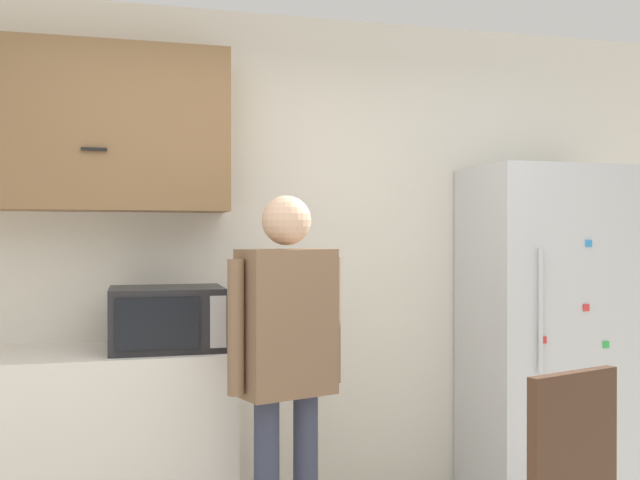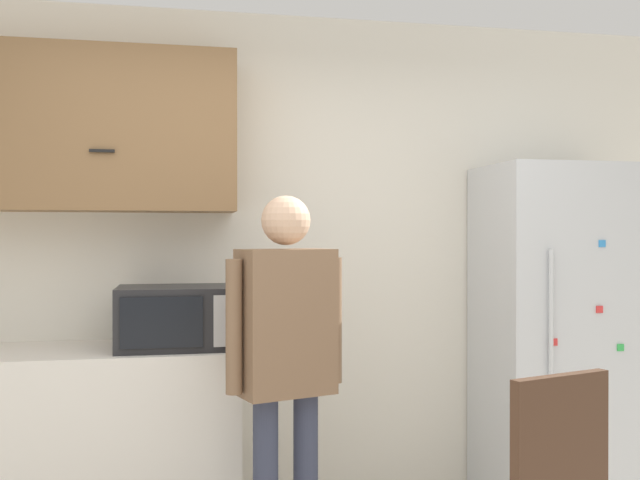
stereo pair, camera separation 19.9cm
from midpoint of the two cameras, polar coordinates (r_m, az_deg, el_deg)
The scene contains 6 objects.
back_wall at distance 4.00m, azimuth -3.10°, elevation -1.29°, with size 6.00×0.06×2.70m.
counter at distance 3.81m, azimuth -20.97°, elevation -15.04°, with size 2.02×0.62×0.91m.
upper_cabinets at distance 3.85m, azimuth -20.65°, elevation 8.34°, with size 2.02×0.35×0.83m.
microwave at distance 3.59m, azimuth -10.14°, elevation -6.10°, with size 0.54×0.43×0.30m.
person at distance 3.15m, azimuth -0.93°, elevation -8.25°, with size 0.53×0.33×1.64m.
refrigerator at distance 4.24m, azimuth 19.72°, elevation -6.98°, with size 0.80×0.65×1.85m.
Camera 2 is at (-0.46, -2.04, 1.46)m, focal length 40.00 mm.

